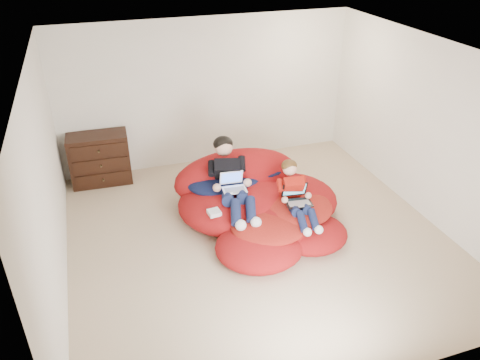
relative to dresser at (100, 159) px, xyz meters
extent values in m
cube|color=tan|center=(1.90, -2.25, -0.55)|extent=(5.10, 5.10, 0.25)
cube|color=silver|center=(1.90, 0.26, 0.83)|extent=(5.10, 0.02, 2.50)
cube|color=silver|center=(1.90, -4.76, 0.83)|extent=(5.10, 0.02, 2.50)
cube|color=silver|center=(-0.61, -2.25, 0.83)|extent=(0.02, 5.10, 2.50)
cube|color=silver|center=(4.41, -2.25, 0.83)|extent=(0.02, 5.10, 2.50)
cube|color=white|center=(1.90, -2.25, 2.09)|extent=(5.10, 5.10, 0.02)
cube|color=black|center=(0.00, 0.01, 0.00)|extent=(0.96, 0.51, 0.84)
cube|color=black|center=(0.00, -0.24, -0.25)|extent=(0.84, 0.06, 0.20)
cylinder|color=#4C3F26|center=(0.00, -0.26, -0.25)|extent=(0.03, 0.06, 0.03)
cube|color=black|center=(0.00, -0.24, 0.00)|extent=(0.84, 0.06, 0.20)
cylinder|color=#4C3F26|center=(0.00, -0.26, 0.00)|extent=(0.03, 0.06, 0.03)
cube|color=black|center=(0.00, -0.24, 0.25)|extent=(0.84, 0.06, 0.20)
cylinder|color=#4C3F26|center=(0.00, -0.26, 0.25)|extent=(0.03, 0.06, 0.03)
ellipsoid|color=#AA1314|center=(1.79, -1.65, -0.20)|extent=(1.71, 1.54, 0.61)
ellipsoid|color=#AA1314|center=(2.58, -1.79, -0.22)|extent=(1.39, 1.35, 0.50)
ellipsoid|color=#AA1314|center=(2.23, -2.28, -0.24)|extent=(1.39, 1.11, 0.45)
ellipsoid|color=#AA1314|center=(1.79, -2.63, -0.28)|extent=(1.17, 1.07, 0.39)
ellipsoid|color=#AA1314|center=(2.54, -2.58, -0.29)|extent=(1.00, 0.91, 0.33)
ellipsoid|color=#AA1314|center=(1.93, -1.23, -0.02)|extent=(1.93, 0.85, 0.85)
ellipsoid|color=#10173B|center=(1.68, -1.39, 0.06)|extent=(1.12, 0.91, 0.28)
ellipsoid|color=#10173B|center=(2.25, -1.28, 0.10)|extent=(0.93, 0.65, 0.22)
ellipsoid|color=#A92018|center=(2.48, -2.19, -0.08)|extent=(1.02, 1.02, 0.19)
ellipsoid|color=#A92018|center=(2.00, -2.43, -0.12)|extent=(1.05, 0.94, 0.19)
ellipsoid|color=beige|center=(1.59, -1.12, 0.20)|extent=(0.41, 0.26, 0.26)
cube|color=black|center=(1.69, -1.56, 0.27)|extent=(0.47, 0.54, 0.54)
sphere|color=#DDA287|center=(1.69, -1.40, 0.59)|extent=(0.25, 0.25, 0.25)
ellipsoid|color=black|center=(1.69, -1.37, 0.63)|extent=(0.28, 0.26, 0.21)
cylinder|color=#141C3E|center=(1.58, -1.91, 0.09)|extent=(0.27, 0.44, 0.23)
cylinder|color=#141C3E|center=(1.58, -2.27, 0.06)|extent=(0.24, 0.41, 0.26)
sphere|color=white|center=(1.58, -2.47, -0.01)|extent=(0.15, 0.15, 0.15)
cylinder|color=#141C3E|center=(1.79, -1.91, 0.09)|extent=(0.27, 0.44, 0.23)
cylinder|color=#141C3E|center=(1.79, -2.27, 0.06)|extent=(0.24, 0.41, 0.26)
sphere|color=white|center=(1.79, -2.47, -0.01)|extent=(0.15, 0.15, 0.15)
cube|color=red|center=(2.44, -2.13, 0.18)|extent=(0.33, 0.37, 0.43)
sphere|color=#DDA287|center=(2.44, -2.02, 0.43)|extent=(0.20, 0.20, 0.20)
ellipsoid|color=#4B3014|center=(2.44, -2.00, 0.47)|extent=(0.22, 0.21, 0.17)
cylinder|color=#141C3E|center=(2.36, -2.38, 0.02)|extent=(0.18, 0.33, 0.18)
cylinder|color=#141C3E|center=(2.36, -2.66, 0.00)|extent=(0.15, 0.32, 0.20)
sphere|color=white|center=(2.36, -2.82, -0.06)|extent=(0.12, 0.12, 0.12)
cylinder|color=#141C3E|center=(2.52, -2.38, 0.02)|extent=(0.18, 0.33, 0.18)
cylinder|color=#141C3E|center=(2.52, -2.66, 0.00)|extent=(0.15, 0.32, 0.20)
sphere|color=white|center=(2.52, -2.82, -0.06)|extent=(0.12, 0.12, 0.12)
cube|color=white|center=(1.69, -1.89, 0.17)|extent=(0.34, 0.25, 0.01)
cube|color=gray|center=(1.69, -1.90, 0.18)|extent=(0.28, 0.14, 0.00)
cube|color=white|center=(1.69, -1.75, 0.28)|extent=(0.33, 0.10, 0.22)
cube|color=#446FE7|center=(1.69, -1.76, 0.29)|extent=(0.29, 0.07, 0.18)
cube|color=black|center=(2.44, -2.37, 0.08)|extent=(0.37, 0.28, 0.01)
cube|color=gray|center=(2.44, -2.38, 0.09)|extent=(0.31, 0.17, 0.00)
cube|color=black|center=(2.44, -2.21, 0.21)|extent=(0.35, 0.13, 0.23)
cube|color=teal|center=(2.44, -2.22, 0.21)|extent=(0.31, 0.10, 0.19)
cube|color=white|center=(1.33, -2.10, 0.00)|extent=(0.17, 0.17, 0.06)
camera|label=1|loc=(0.02, -7.13, 3.43)|focal=35.00mm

